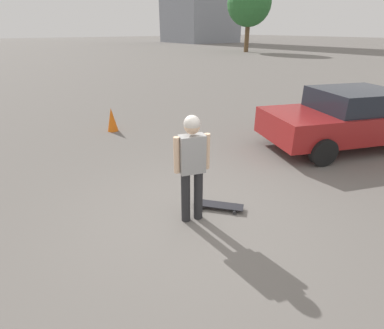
% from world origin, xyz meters
% --- Properties ---
extents(ground_plane, '(220.00, 220.00, 0.00)m').
position_xyz_m(ground_plane, '(0.00, 0.00, 0.00)').
color(ground_plane, slate).
extents(person, '(0.54, 0.30, 1.72)m').
position_xyz_m(person, '(0.00, 0.00, 1.03)').
color(person, '#262628').
rests_on(person, ground_plane).
extents(skateboard, '(0.71, 0.77, 0.08)m').
position_xyz_m(skateboard, '(-0.55, 0.02, 0.06)').
color(skateboard, '#232328').
rests_on(skateboard, ground_plane).
extents(car_parked_near, '(4.60, 3.22, 1.47)m').
position_xyz_m(car_parked_near, '(-5.16, -0.39, 0.76)').
color(car_parked_near, maroon).
rests_on(car_parked_near, ground_plane).
extents(tree_distant, '(5.40, 5.40, 8.34)m').
position_xyz_m(tree_distant, '(-27.49, -26.50, 5.61)').
color(tree_distant, brown).
rests_on(tree_distant, ground_plane).
extents(traffic_cone, '(0.31, 0.31, 0.70)m').
position_xyz_m(traffic_cone, '(-0.72, -5.12, 0.35)').
color(traffic_cone, orange).
rests_on(traffic_cone, ground_plane).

